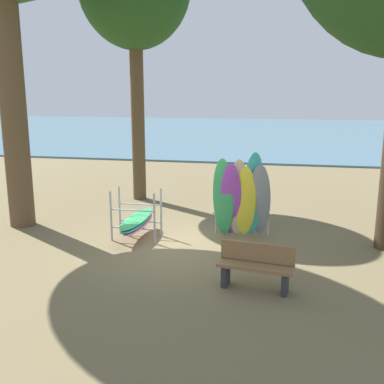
% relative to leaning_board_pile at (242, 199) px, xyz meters
% --- Properties ---
extents(ground_plane, '(80.00, 80.00, 0.00)m').
position_rel_leaning_board_pile_xyz_m(ground_plane, '(-1.30, -1.00, -1.00)').
color(ground_plane, brown).
extents(lake_water, '(80.00, 36.00, 0.10)m').
position_rel_leaning_board_pile_xyz_m(lake_water, '(-1.30, 29.57, -0.95)').
color(lake_water, '#477084').
rests_on(lake_water, ground).
extents(leaning_board_pile, '(1.49, 0.86, 2.21)m').
position_rel_leaning_board_pile_xyz_m(leaning_board_pile, '(0.00, 0.00, 0.00)').
color(leaning_board_pile, '#339E56').
rests_on(leaning_board_pile, ground).
extents(board_storage_rack, '(1.15, 2.12, 1.25)m').
position_rel_leaning_board_pile_xyz_m(board_storage_rack, '(-2.54, -0.56, -0.53)').
color(board_storage_rack, '#9EA0A5').
rests_on(board_storage_rack, ground).
extents(park_bench, '(1.45, 0.61, 0.85)m').
position_rel_leaning_board_pile_xyz_m(park_bench, '(0.55, -2.92, -0.55)').
color(park_bench, '#2D2D33').
rests_on(park_bench, ground).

